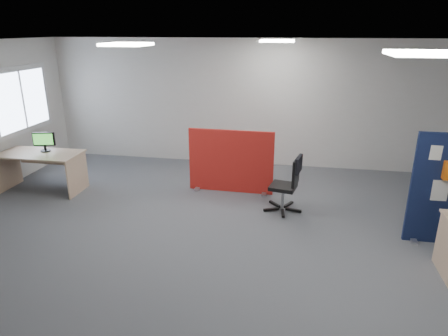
# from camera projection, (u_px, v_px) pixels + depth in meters

# --- Properties ---
(floor) EXTENTS (9.00, 9.00, 0.00)m
(floor) POSITION_uv_depth(u_px,v_px,m) (225.00, 239.00, 5.77)
(floor) COLOR #55575D
(floor) RESTS_ON ground
(ceiling) EXTENTS (9.00, 7.00, 0.02)m
(ceiling) POSITION_uv_depth(u_px,v_px,m) (226.00, 44.00, 4.87)
(ceiling) COLOR white
(ceiling) RESTS_ON wall_back
(wall_back) EXTENTS (9.00, 0.02, 2.70)m
(wall_back) POSITION_uv_depth(u_px,v_px,m) (254.00, 104.00, 8.57)
(wall_back) COLOR silver
(wall_back) RESTS_ON floor
(window) EXTENTS (0.06, 1.70, 1.30)m
(window) POSITION_uv_depth(u_px,v_px,m) (21.00, 100.00, 7.85)
(window) COLOR white
(window) RESTS_ON wall_left
(ceiling_lights) EXTENTS (4.10, 4.10, 0.04)m
(ceiling_lights) POSITION_uv_depth(u_px,v_px,m) (258.00, 45.00, 5.44)
(ceiling_lights) COLOR white
(ceiling_lights) RESTS_ON ceiling
(red_divider) EXTENTS (1.56, 0.30, 1.17)m
(red_divider) POSITION_uv_depth(u_px,v_px,m) (231.00, 162.00, 7.29)
(red_divider) COLOR #B01916
(red_divider) RESTS_ON floor
(second_desk) EXTENTS (1.48, 0.74, 0.73)m
(second_desk) POSITION_uv_depth(u_px,v_px,m) (42.00, 162.00, 7.38)
(second_desk) COLOR tan
(second_desk) RESTS_ON floor
(monitor_second) EXTENTS (0.39, 0.18, 0.36)m
(monitor_second) POSITION_uv_depth(u_px,v_px,m) (44.00, 141.00, 7.33)
(monitor_second) COLOR black
(monitor_second) RESTS_ON second_desk
(office_chair) EXTENTS (0.63, 0.62, 0.95)m
(office_chair) POSITION_uv_depth(u_px,v_px,m) (289.00, 181.00, 6.48)
(office_chair) COLOR black
(office_chair) RESTS_ON floor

